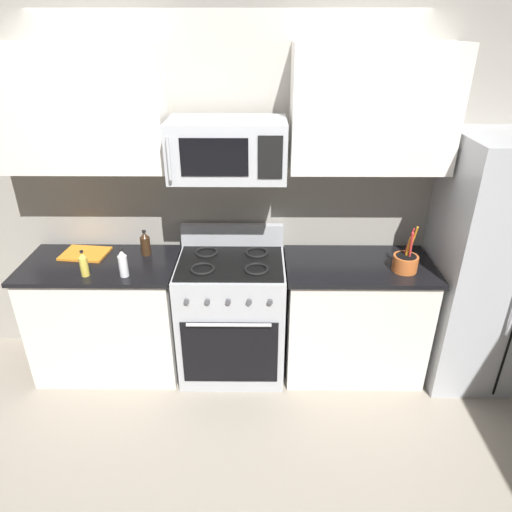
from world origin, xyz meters
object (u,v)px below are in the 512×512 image
utensil_crock (405,262)px  cutting_board (85,254)px  bottle_oil (84,264)px  bottle_soy (145,244)px  range_oven (232,315)px  microwave (228,149)px  bottle_vinegar (123,263)px  refrigerator (500,266)px

utensil_crock → cutting_board: utensil_crock is taller
cutting_board → bottle_oil: (0.11, -0.31, 0.08)m
bottle_soy → bottle_oil: 0.46m
range_oven → utensil_crock: 1.30m
microwave → cutting_board: (-1.07, 0.10, -0.79)m
range_oven → microwave: (-0.00, 0.03, 1.23)m
utensil_crock → cutting_board: size_ratio=1.05×
utensil_crock → range_oven: bearing=175.5°
range_oven → bottle_soy: bearing=167.9°
utensil_crock → bottle_soy: utensil_crock is taller
utensil_crock → bottle_oil: (-2.15, -0.09, 0.02)m
bottle_soy → bottle_vinegar: bearing=-103.3°
bottle_soy → microwave: bearing=-9.8°
refrigerator → bottle_soy: refrigerator is taller
microwave → bottle_oil: (-0.96, -0.21, -0.71)m
cutting_board → bottle_vinegar: (0.37, -0.31, 0.09)m
bottle_soy → bottle_vinegar: bottle_vinegar is taller
range_oven → cutting_board: bearing=173.3°
refrigerator → bottle_oil: (-2.84, -0.17, 0.09)m
range_oven → bottle_vinegar: bearing=-165.1°
range_oven → bottle_soy: size_ratio=5.76×
utensil_crock → bottle_vinegar: 1.89m
bottle_vinegar → microwave: bearing=16.9°
cutting_board → bottle_soy: 0.45m
refrigerator → microwave: microwave is taller
range_oven → cutting_board: (-1.07, 0.13, 0.44)m
refrigerator → cutting_board: 2.95m
microwave → bottle_soy: bearing=170.2°
cutting_board → bottle_oil: bottle_oil is taller
microwave → utensil_crock: size_ratio=2.19×
range_oven → utensil_crock: bearing=-4.5°
bottle_oil → utensil_crock: bearing=2.4°
refrigerator → bottle_soy: size_ratio=9.55×
range_oven → utensil_crock: utensil_crock is taller
range_oven → refrigerator: (1.88, -0.02, 0.43)m
range_oven → bottle_oil: 1.11m
bottle_oil → bottle_vinegar: size_ratio=0.91×
bottle_vinegar → bottle_soy: bearing=76.7°
refrigerator → microwave: (-1.88, 0.04, 0.80)m
range_oven → utensil_crock: size_ratio=3.25×
utensil_crock → cutting_board: (-2.26, 0.22, -0.06)m
refrigerator → cutting_board: (-2.95, 0.14, 0.01)m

